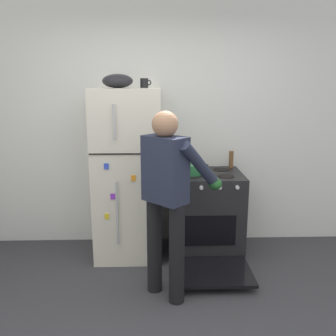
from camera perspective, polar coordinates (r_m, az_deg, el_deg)
The scene contains 8 objects.
kitchen_wall_back at distance 4.12m, azimuth -0.57°, elevation 6.76°, with size 6.00×0.10×2.70m, color white.
refrigerator at distance 3.84m, azimuth -6.24°, elevation -0.95°, with size 0.68×0.72×1.76m.
stove_range at distance 3.98m, azimuth 5.85°, elevation -7.18°, with size 0.76×1.20×0.89m.
person_cook at distance 3.01m, azimuth 0.06°, elevation -3.32°, with size 0.69×0.72×1.60m.
red_pot at distance 3.78m, azimuth 3.69°, elevation -0.15°, with size 0.34×0.24×0.10m.
coffee_mug at distance 3.76m, azimuth -3.69°, elevation 13.07°, with size 0.11×0.08×0.10m.
pepper_mill at distance 4.08m, azimuth 9.81°, elevation 1.29°, with size 0.05×0.05×0.19m, color brown.
mixing_bowl at distance 3.73m, azimuth -7.87°, elevation 13.29°, with size 0.30×0.30×0.14m, color black.
Camera 1 is at (-0.09, -2.14, 1.81)m, focal length 39.12 mm.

